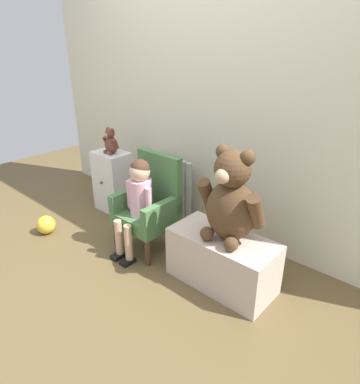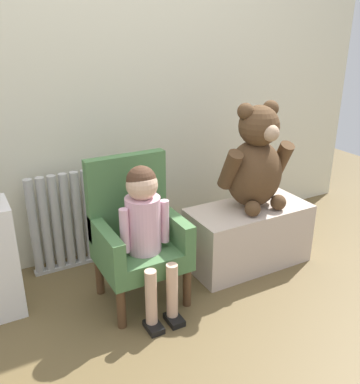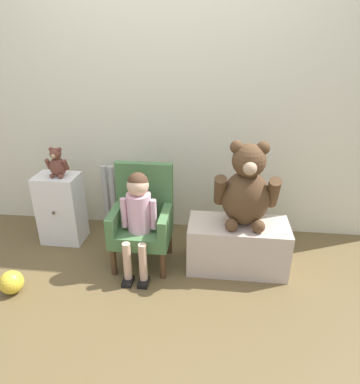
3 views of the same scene
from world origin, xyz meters
TOP-DOWN VIEW (x-y plane):
  - ground_plane at (0.00, 0.00)m, footprint 6.00×6.00m
  - back_wall at (0.00, 1.09)m, footprint 3.80×0.05m
  - radiator at (-0.30, 0.97)m, footprint 0.50×0.05m
  - small_dresser at (-0.81, 0.72)m, footprint 0.33×0.26m
  - child_armchair at (-0.09, 0.52)m, footprint 0.42×0.38m
  - child_figure at (-0.09, 0.40)m, footprint 0.25×0.35m
  - low_bench at (0.61, 0.50)m, footprint 0.71×0.34m
  - large_teddy_bear at (0.64, 0.52)m, footprint 0.44×0.31m
  - small_teddy_bear at (-0.78, 0.71)m, footprint 0.17×0.12m
  - toy_ball at (-0.89, 0.04)m, footprint 0.16×0.16m

SIDE VIEW (x-z plane):
  - ground_plane at x=0.00m, z-range 0.00..0.00m
  - toy_ball at x=-0.89m, z-range 0.00..0.16m
  - low_bench at x=0.61m, z-range 0.00..0.36m
  - radiator at x=-0.30m, z-range 0.00..0.58m
  - small_dresser at x=-0.81m, z-range 0.00..0.58m
  - child_armchair at x=-0.09m, z-range -0.01..0.73m
  - child_figure at x=-0.09m, z-range 0.12..0.86m
  - large_teddy_bear at x=0.64m, z-range 0.33..0.93m
  - small_teddy_bear at x=-0.78m, z-range 0.56..0.80m
  - back_wall at x=0.00m, z-range 0.00..2.40m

